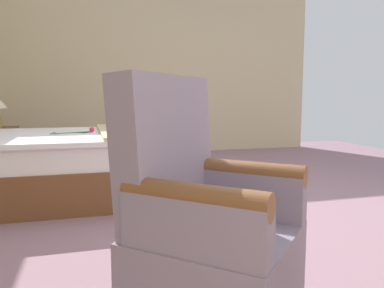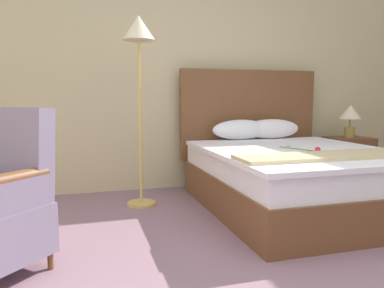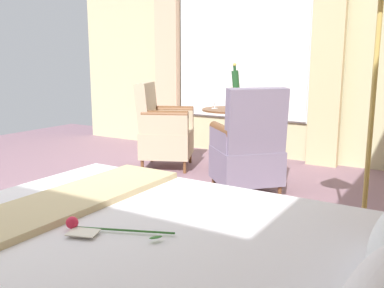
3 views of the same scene
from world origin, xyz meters
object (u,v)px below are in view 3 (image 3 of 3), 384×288
(armchair_by_window, at_px, (248,151))
(side_table_round, at_px, (230,134))
(armchair_facing_bed, at_px, (163,131))
(floor_lamp_brass, at_px, (381,6))
(wine_glass_near_edge, at_px, (215,101))
(wine_glass_near_bucket, at_px, (236,98))
(champagne_bucket, at_px, (235,95))

(armchair_by_window, bearing_deg, side_table_round, -143.14)
(armchair_facing_bed, bearing_deg, floor_lamp_brass, 59.03)
(floor_lamp_brass, relative_size, wine_glass_near_edge, 14.69)
(floor_lamp_brass, bearing_deg, wine_glass_near_bucket, -137.96)
(armchair_facing_bed, bearing_deg, wine_glass_near_edge, 114.82)
(wine_glass_near_edge, bearing_deg, floor_lamp_brass, 48.01)
(side_table_round, distance_m, armchair_facing_bed, 0.78)
(floor_lamp_brass, xyz_separation_m, wine_glass_near_edge, (-1.72, -1.92, -0.73))
(floor_lamp_brass, distance_m, side_table_round, 2.73)
(floor_lamp_brass, distance_m, wine_glass_near_edge, 2.68)
(champagne_bucket, relative_size, wine_glass_near_edge, 4.10)
(floor_lamp_brass, bearing_deg, side_table_round, -135.70)
(wine_glass_near_edge, bearing_deg, wine_glass_near_bucket, 143.64)
(floor_lamp_brass, relative_size, armchair_facing_bed, 1.85)
(champagne_bucket, height_order, wine_glass_near_bucket, champagne_bucket)
(floor_lamp_brass, relative_size, champagne_bucket, 3.59)
(armchair_by_window, bearing_deg, floor_lamp_brass, 48.60)
(floor_lamp_brass, bearing_deg, champagne_bucket, -136.20)
(floor_lamp_brass, height_order, wine_glass_near_bucket, floor_lamp_brass)
(wine_glass_near_bucket, bearing_deg, side_table_round, 2.21)
(floor_lamp_brass, distance_m, champagne_bucket, 2.51)
(wine_glass_near_bucket, distance_m, wine_glass_near_edge, 0.27)
(side_table_round, bearing_deg, floor_lamp_brass, 44.30)
(side_table_round, height_order, armchair_by_window, armchair_by_window)
(champagne_bucket, height_order, armchair_by_window, champagne_bucket)
(wine_glass_near_edge, xyz_separation_m, armchair_by_window, (0.67, 0.72, -0.37))
(armchair_by_window, bearing_deg, wine_glass_near_edge, -132.95)
(wine_glass_near_bucket, xyz_separation_m, armchair_facing_bed, (0.47, -0.70, -0.37))
(champagne_bucket, xyz_separation_m, wine_glass_near_bucket, (-0.20, -0.08, -0.05))
(champagne_bucket, distance_m, armchair_by_window, 0.96)
(armchair_by_window, distance_m, armchair_facing_bed, 1.33)
(armchair_by_window, height_order, armchair_facing_bed, armchair_by_window)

